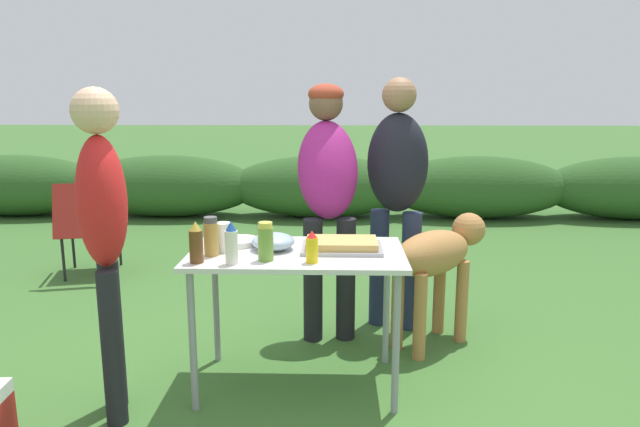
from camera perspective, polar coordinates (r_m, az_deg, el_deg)
name	(u,v)px	position (r m, az deg, el deg)	size (l,w,h in m)	color
ground_plane	(298,384)	(3.21, -2.20, -16.64)	(60.00, 60.00, 0.00)	#3D6B2D
shrub_hedge	(321,187)	(7.34, 0.07, 2.71)	(14.40, 0.90, 0.79)	#2D5623
folding_table	(297,266)	(2.96, -2.30, -5.23)	(1.10, 0.64, 0.74)	silver
food_tray	(342,245)	(2.95, 2.18, -3.19)	(0.41, 0.28, 0.06)	#9E9EA3
plate_stack	(239,242)	(3.09, -8.12, -2.82)	(0.21, 0.21, 0.03)	white
mixing_bowl	(273,241)	(2.96, -4.71, -2.81)	(0.22, 0.22, 0.09)	#99B2CC
paper_cup_stack	(223,237)	(2.95, -9.63, -2.35)	(0.08, 0.08, 0.15)	white
spice_jar	(211,237)	(2.88, -10.85, -2.30)	(0.07, 0.07, 0.20)	#B2893D
mayo_bottle	(231,244)	(2.72, -8.85, -3.01)	(0.06, 0.06, 0.21)	silver
relish_jar	(266,242)	(2.76, -5.46, -2.84)	(0.08, 0.08, 0.19)	olive
mustard_bottle	(312,247)	(2.72, -0.81, -3.41)	(0.06, 0.06, 0.16)	yellow
beer_bottle	(196,243)	(2.77, -12.29, -2.91)	(0.07, 0.07, 0.20)	brown
standing_person_in_gray_fleece	(328,182)	(3.58, 0.79, 3.15)	(0.43, 0.53, 1.60)	black
standing_person_in_dark_puffer	(397,182)	(3.71, 7.70, 3.11)	(0.47, 0.41, 1.64)	#232D4C
standing_person_in_red_jacket	(103,223)	(2.78, -20.84, -0.86)	(0.32, 0.37, 1.56)	black
dog	(438,258)	(3.57, 11.70, -4.40)	(0.77, 0.70, 0.79)	#B27A42
camp_chair_green_behind_table	(88,224)	(5.22, -22.18, -0.94)	(0.59, 0.68, 0.83)	maroon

